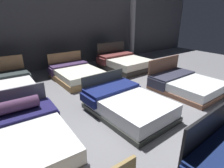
{
  "coord_description": "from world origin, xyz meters",
  "views": [
    {
      "loc": [
        -2.64,
        -2.78,
        2.34
      ],
      "look_at": [
        -0.09,
        0.73,
        0.63
      ],
      "focal_mm": 29.22,
      "sensor_mm": 36.0,
      "label": 1
    }
  ],
  "objects_px": {
    "bed_6": "(4,88)",
    "support_pillar": "(133,25)",
    "bed_7": "(76,74)",
    "bed_8": "(124,63)",
    "bed_3": "(20,140)",
    "bed_5": "(185,84)",
    "bed_4": "(126,104)"
  },
  "relations": [
    {
      "from": "bed_3",
      "to": "bed_7",
      "type": "bearing_deg",
      "value": 51.78
    },
    {
      "from": "bed_7",
      "to": "bed_8",
      "type": "relative_size",
      "value": 0.98
    },
    {
      "from": "bed_5",
      "to": "bed_6",
      "type": "xyz_separation_m",
      "value": [
        -4.7,
        3.04,
        0.01
      ]
    },
    {
      "from": "bed_4",
      "to": "bed_8",
      "type": "xyz_separation_m",
      "value": [
        2.4,
        3.04,
        0.02
      ]
    },
    {
      "from": "bed_5",
      "to": "support_pillar",
      "type": "bearing_deg",
      "value": 67.92
    },
    {
      "from": "bed_6",
      "to": "bed_7",
      "type": "xyz_separation_m",
      "value": [
        2.35,
        -0.06,
        0.0
      ]
    },
    {
      "from": "bed_6",
      "to": "bed_8",
      "type": "distance_m",
      "value": 4.68
    },
    {
      "from": "bed_5",
      "to": "bed_7",
      "type": "bearing_deg",
      "value": 126.84
    },
    {
      "from": "bed_3",
      "to": "bed_7",
      "type": "relative_size",
      "value": 1.03
    },
    {
      "from": "bed_6",
      "to": "bed_7",
      "type": "distance_m",
      "value": 2.35
    },
    {
      "from": "bed_4",
      "to": "bed_6",
      "type": "bearing_deg",
      "value": 124.23
    },
    {
      "from": "bed_4",
      "to": "bed_5",
      "type": "distance_m",
      "value": 2.42
    },
    {
      "from": "support_pillar",
      "to": "bed_5",
      "type": "bearing_deg",
      "value": -110.71
    },
    {
      "from": "bed_7",
      "to": "bed_8",
      "type": "bearing_deg",
      "value": 1.04
    },
    {
      "from": "bed_3",
      "to": "bed_6",
      "type": "bearing_deg",
      "value": 89.4
    },
    {
      "from": "bed_3",
      "to": "bed_8",
      "type": "bearing_deg",
      "value": 33.85
    },
    {
      "from": "bed_7",
      "to": "support_pillar",
      "type": "height_order",
      "value": "support_pillar"
    },
    {
      "from": "bed_6",
      "to": "support_pillar",
      "type": "distance_m",
      "value": 6.72
    },
    {
      "from": "bed_3",
      "to": "bed_5",
      "type": "xyz_separation_m",
      "value": [
        4.81,
        -0.03,
        -0.06
      ]
    },
    {
      "from": "bed_3",
      "to": "bed_6",
      "type": "relative_size",
      "value": 0.96
    },
    {
      "from": "bed_3",
      "to": "bed_5",
      "type": "relative_size",
      "value": 1.07
    },
    {
      "from": "bed_3",
      "to": "bed_7",
      "type": "distance_m",
      "value": 3.85
    },
    {
      "from": "bed_3",
      "to": "bed_6",
      "type": "height_order",
      "value": "bed_6"
    },
    {
      "from": "bed_3",
      "to": "support_pillar",
      "type": "distance_m",
      "value": 8.01
    },
    {
      "from": "bed_8",
      "to": "support_pillar",
      "type": "distance_m",
      "value": 2.67
    },
    {
      "from": "bed_6",
      "to": "bed_8",
      "type": "bearing_deg",
      "value": 1.84
    },
    {
      "from": "bed_3",
      "to": "bed_8",
      "type": "distance_m",
      "value": 5.67
    },
    {
      "from": "bed_6",
      "to": "support_pillar",
      "type": "xyz_separation_m",
      "value": [
        6.39,
        1.43,
        1.53
      ]
    },
    {
      "from": "bed_5",
      "to": "bed_4",
      "type": "bearing_deg",
      "value": 178.21
    },
    {
      "from": "bed_8",
      "to": "support_pillar",
      "type": "relative_size",
      "value": 0.6
    },
    {
      "from": "bed_5",
      "to": "bed_7",
      "type": "height_order",
      "value": "bed_5"
    },
    {
      "from": "bed_5",
      "to": "bed_6",
      "type": "distance_m",
      "value": 5.6
    }
  ]
}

